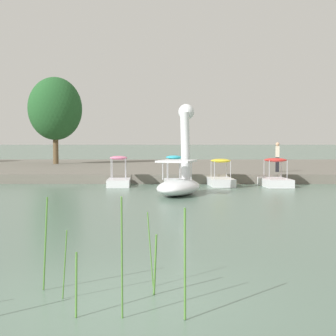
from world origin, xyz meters
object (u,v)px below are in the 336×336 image
(person_on_path, at_px, (277,156))
(pedal_boat_pink, at_px, (119,178))
(swan_boat, at_px, (180,175))
(pedal_boat_cyan, at_px, (174,177))
(tree_sapling_by_fence, at_px, (55,109))
(pedal_boat_yellow, at_px, (221,177))
(pedal_boat_red, at_px, (275,178))

(person_on_path, bearing_deg, pedal_boat_pink, -158.82)
(person_on_path, bearing_deg, swan_boat, -128.39)
(pedal_boat_cyan, bearing_deg, tree_sapling_by_fence, 124.80)
(swan_boat, bearing_deg, tree_sapling_by_fence, 118.77)
(pedal_boat_yellow, bearing_deg, pedal_boat_red, -6.54)
(swan_boat, height_order, tree_sapling_by_fence, tree_sapling_by_fence)
(pedal_boat_pink, distance_m, pedal_boat_yellow, 5.29)
(swan_boat, relative_size, tree_sapling_by_fence, 0.58)
(swan_boat, relative_size, pedal_boat_red, 1.65)
(tree_sapling_by_fence, distance_m, person_on_path, 18.68)
(tree_sapling_by_fence, relative_size, person_on_path, 3.96)
(tree_sapling_by_fence, bearing_deg, pedal_boat_pink, -64.35)
(person_on_path, bearing_deg, pedal_boat_cyan, -150.85)
(pedal_boat_pink, xyz_separation_m, pedal_boat_red, (8.06, -0.02, 0.01))
(pedal_boat_yellow, relative_size, pedal_boat_red, 0.99)
(pedal_boat_pink, bearing_deg, pedal_boat_red, -0.16)
(pedal_boat_red, distance_m, person_on_path, 3.73)
(pedal_boat_pink, height_order, pedal_boat_red, pedal_boat_pink)
(pedal_boat_cyan, relative_size, tree_sapling_by_fence, 0.27)
(pedal_boat_cyan, bearing_deg, person_on_path, 29.15)
(tree_sapling_by_fence, bearing_deg, swan_boat, -61.23)
(tree_sapling_by_fence, height_order, person_on_path, tree_sapling_by_fence)
(pedal_boat_yellow, xyz_separation_m, pedal_boat_red, (2.78, -0.32, -0.00))
(pedal_boat_pink, relative_size, tree_sapling_by_fence, 0.32)
(pedal_boat_red, distance_m, tree_sapling_by_fence, 20.31)
(pedal_boat_red, bearing_deg, person_on_path, 75.95)
(swan_boat, xyz_separation_m, pedal_boat_yellow, (2.20, 4.22, -0.43))
(pedal_boat_cyan, xyz_separation_m, person_on_path, (6.08, 3.39, 0.97))
(swan_boat, distance_m, pedal_boat_cyan, 4.02)
(pedal_boat_cyan, distance_m, pedal_boat_red, 5.21)
(pedal_boat_yellow, xyz_separation_m, person_on_path, (3.65, 3.16, 1.01))
(swan_boat, height_order, person_on_path, swan_boat)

